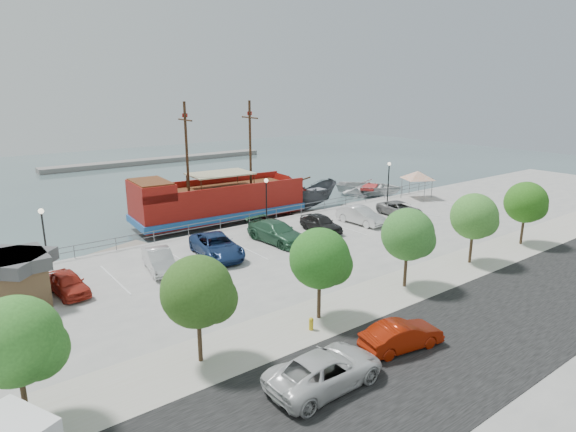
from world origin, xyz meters
TOP-DOWN VIEW (x-y plane):
  - ground at (0.00, 0.00)m, footprint 160.00×160.00m
  - street at (0.00, -16.00)m, footprint 100.00×8.00m
  - sidewalk at (0.00, -10.00)m, footprint 100.00×4.00m
  - seawall_railing at (0.00, 7.80)m, footprint 50.00×0.06m
  - far_shore at (10.00, 55.00)m, footprint 40.00×3.00m
  - pirate_ship at (0.39, 13.19)m, footprint 19.68×6.52m
  - patrol_boat at (10.10, 11.51)m, footprint 7.31×4.57m
  - speedboat at (19.80, 12.81)m, footprint 9.21×9.80m
  - dock_west at (-13.33, 9.20)m, footprint 7.47×4.20m
  - dock_mid at (9.02, 9.20)m, footprint 6.65×4.30m
  - dock_east at (16.18, 9.20)m, footprint 7.16×2.19m
  - shed at (-20.67, 1.63)m, footprint 3.67×3.67m
  - canopy_tent at (19.86, 5.67)m, footprint 5.37×5.37m
  - street_van at (-11.74, -14.76)m, footprint 5.31×2.51m
  - street_sedan at (-6.92, -14.72)m, footprint 4.28×2.14m
  - fire_hydrant at (-9.20, -10.80)m, footprint 0.25×0.25m
  - lamp_post_left at (-18.00, 6.50)m, footprint 0.36×0.36m
  - lamp_post_mid at (0.00, 6.50)m, footprint 0.36×0.36m
  - lamp_post_right at (16.00, 6.50)m, footprint 0.36×0.36m
  - tree_a at (-21.85, -10.07)m, footprint 3.30×3.20m
  - tree_b at (-14.85, -10.07)m, footprint 3.30×3.20m
  - tree_c at (-7.85, -10.07)m, footprint 3.30×3.20m
  - tree_d at (-0.85, -10.07)m, footprint 3.30×3.20m
  - tree_e at (6.15, -10.07)m, footprint 3.30×3.20m
  - tree_f at (13.15, -10.07)m, footprint 3.30×3.20m
  - parked_car_a at (-17.90, 1.43)m, footprint 2.01×4.13m
  - parked_car_b at (-12.02, 1.80)m, footprint 2.28×4.66m
  - parked_car_c at (-7.57, 1.92)m, footprint 3.54×6.17m
  - parked_car_d at (-2.07, 2.09)m, footprint 2.81×5.91m
  - parked_car_e at (2.66, 2.15)m, footprint 2.01×4.50m
  - parked_car_f at (7.15, 1.86)m, footprint 1.98×4.81m
  - parked_car_g at (12.09, 1.45)m, footprint 2.88×5.21m

SIDE VIEW (x-z plane):
  - ground at x=0.00m, z-range -1.00..-1.00m
  - dock_mid at x=9.02m, z-range -1.00..-0.63m
  - dock_east at x=16.18m, z-range -1.00..-0.59m
  - dock_west at x=-13.33m, z-range -1.00..-0.59m
  - far_shore at x=10.00m, z-range -1.00..-0.20m
  - speedboat at x=19.80m, z-range -1.00..0.65m
  - street at x=0.00m, z-range -0.01..0.03m
  - sidewalk at x=0.00m, z-range -0.01..0.04m
  - patrol_boat at x=10.10m, z-range -1.00..1.65m
  - fire_hydrant at x=-9.20m, z-range 0.03..0.74m
  - seawall_railing at x=0.00m, z-range 0.03..1.03m
  - street_sedan at x=-6.92m, z-range 0.00..1.35m
  - parked_car_a at x=-17.90m, z-range 0.00..1.36m
  - parked_car_g at x=12.09m, z-range 0.00..1.38m
  - street_van at x=-11.74m, z-range 0.00..1.47m
  - parked_car_b at x=-12.02m, z-range 0.00..1.47m
  - parked_car_e at x=2.66m, z-range 0.00..1.50m
  - parked_car_f at x=7.15m, z-range 0.00..1.55m
  - parked_car_c at x=-7.57m, z-range 0.00..1.62m
  - parked_car_d at x=-2.07m, z-range 0.00..1.66m
  - pirate_ship at x=0.39m, z-range -5.09..7.21m
  - shed at x=-20.67m, z-range 0.10..3.06m
  - lamp_post_left at x=-18.00m, z-range 0.80..5.08m
  - lamp_post_mid at x=0.00m, z-range 0.80..5.08m
  - lamp_post_right at x=16.00m, z-range 0.80..5.08m
  - canopy_tent at x=19.86m, z-range 1.30..4.80m
  - tree_a at x=-21.85m, z-range 0.80..5.80m
  - tree_b at x=-14.85m, z-range 0.80..5.80m
  - tree_c at x=-7.85m, z-range 0.80..5.80m
  - tree_d at x=-0.85m, z-range 0.80..5.80m
  - tree_e at x=6.15m, z-range 0.80..5.80m
  - tree_f at x=13.15m, z-range 0.80..5.80m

